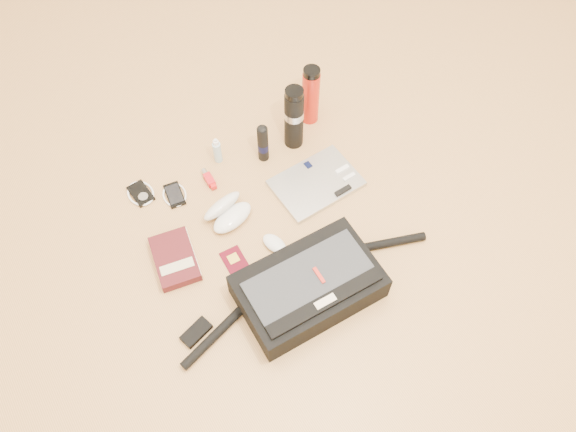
# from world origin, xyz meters

# --- Properties ---
(ground) EXTENTS (4.00, 4.00, 0.00)m
(ground) POSITION_xyz_m (0.00, 0.00, 0.00)
(ground) COLOR tan
(ground) RESTS_ON ground
(messenger_bag) EXTENTS (1.00, 0.32, 0.14)m
(messenger_bag) POSITION_xyz_m (-0.05, -0.22, 0.06)
(messenger_bag) COLOR black
(messenger_bag) RESTS_ON ground
(laptop) EXTENTS (0.34, 0.24, 0.03)m
(laptop) POSITION_xyz_m (0.24, 0.16, 0.01)
(laptop) COLOR #B3B3B5
(laptop) RESTS_ON ground
(book) EXTENTS (0.18, 0.24, 0.04)m
(book) POSITION_xyz_m (-0.39, 0.15, 0.02)
(book) COLOR #421014
(book) RESTS_ON ground
(passport) EXTENTS (0.08, 0.11, 0.01)m
(passport) POSITION_xyz_m (-0.21, 0.04, 0.00)
(passport) COLOR #470410
(passport) RESTS_ON ground
(mouse) EXTENTS (0.09, 0.12, 0.03)m
(mouse) POSITION_xyz_m (-0.05, 0.01, 0.02)
(mouse) COLOR silver
(mouse) RESTS_ON ground
(sunglasses_case) EXTENTS (0.21, 0.18, 0.10)m
(sunglasses_case) POSITION_xyz_m (-0.14, 0.21, 0.04)
(sunglasses_case) COLOR silver
(sunglasses_case) RESTS_ON ground
(ipod) EXTENTS (0.11, 0.12, 0.01)m
(ipod) POSITION_xyz_m (-0.38, 0.49, 0.01)
(ipod) COLOR black
(ipod) RESTS_ON ground
(phone) EXTENTS (0.11, 0.12, 0.01)m
(phone) POSITION_xyz_m (-0.27, 0.41, 0.01)
(phone) COLOR black
(phone) RESTS_ON ground
(inhaler) EXTENTS (0.03, 0.10, 0.03)m
(inhaler) POSITION_xyz_m (-0.12, 0.40, 0.01)
(inhaler) COLOR red
(inhaler) RESTS_ON ground
(spray_bottle) EXTENTS (0.04, 0.04, 0.13)m
(spray_bottle) POSITION_xyz_m (-0.03, 0.48, 0.06)
(spray_bottle) COLOR #9FC5D4
(spray_bottle) RESTS_ON ground
(aerosol_can) EXTENTS (0.05, 0.05, 0.19)m
(aerosol_can) POSITION_xyz_m (0.13, 0.39, 0.09)
(aerosol_can) COLOR black
(aerosol_can) RESTS_ON ground
(thermos_black) EXTENTS (0.08, 0.08, 0.30)m
(thermos_black) POSITION_xyz_m (0.28, 0.39, 0.15)
(thermos_black) COLOR black
(thermos_black) RESTS_ON ground
(thermos_red) EXTENTS (0.08, 0.08, 0.28)m
(thermos_red) POSITION_xyz_m (0.41, 0.47, 0.14)
(thermos_red) COLOR red
(thermos_red) RESTS_ON ground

